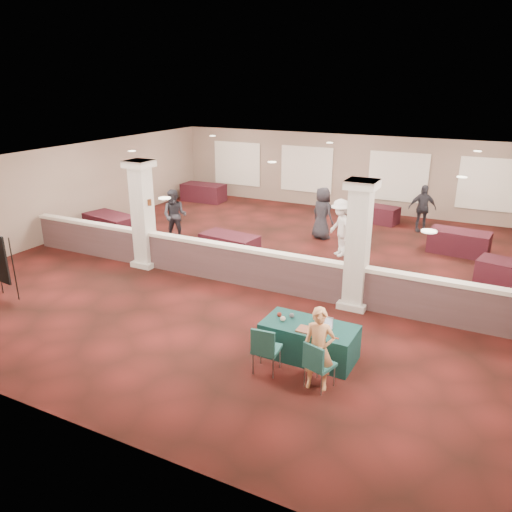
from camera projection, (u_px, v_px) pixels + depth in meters
The scene contains 32 objects.
ground at pixel (271, 268), 15.07m from camera, with size 16.00×16.00×0.00m, color #471411.
wall_back at pixel (351, 173), 21.26m from camera, with size 16.00×0.04×3.20m, color #866E5C.
wall_front at pixel (55, 336), 7.80m from camera, with size 16.00×0.04×3.20m, color #866E5C.
wall_left at pixel (70, 190), 17.92m from camera, with size 0.04×16.00×3.20m, color #866E5C.
ceiling at pixel (272, 162), 13.99m from camera, with size 16.00×16.00×0.02m, color silver.
partition_wall at pixel (248, 266), 13.62m from camera, with size 15.60×0.28×1.10m.
column_left at pixel (143, 213), 14.74m from camera, with size 0.72×0.72×3.20m.
column_right at pixel (358, 244), 11.99m from camera, with size 0.72×0.72×3.20m.
sconce_left at pixel (134, 200), 14.73m from camera, with size 0.12×0.12×0.18m.
sconce_right at pixel (149, 202), 14.50m from camera, with size 0.12×0.12×0.18m.
near_table at pixel (309, 341), 10.14m from camera, with size 1.90×0.95×0.73m, color #0D3230.
conf_chair_main at pixel (317, 362), 9.03m from camera, with size 0.59×0.59×0.94m.
conf_chair_side at pixel (265, 347), 9.50m from camera, with size 0.54×0.55×0.99m.
woman at pixel (319, 349), 8.99m from camera, with size 0.58×0.38×1.60m, color #EEAC67.
far_table_front_left at pixel (111, 226), 17.94m from camera, with size 1.99×1.00×0.81m, color black.
far_table_front_center at pixel (230, 246), 15.87m from camera, with size 1.83×0.91×0.74m, color black.
far_table_front_right at pixel (512, 276), 13.51m from camera, with size 1.78×0.89×0.72m, color black.
far_table_back_left at pixel (204, 192), 23.15m from camera, with size 1.96×0.98×0.80m, color black.
far_table_back_center at pixel (377, 214), 19.75m from camera, with size 1.63×0.81×0.66m, color black.
far_table_back_right at pixel (459, 242), 16.22m from camera, with size 1.85×0.93×0.75m, color black.
attendee_a at pixel (175, 215), 17.33m from camera, with size 0.87×0.48×1.81m, color black.
attendee_b at pixel (340, 228), 15.83m from camera, with size 1.18×0.54×1.85m, color white.
attendee_c at pixel (422, 208), 18.40m from camera, with size 1.03×0.49×1.75m, color black.
attendee_d at pixel (322, 213), 17.56m from camera, with size 0.91×0.49×1.84m, color black.
laptop_base at pixel (323, 329), 9.85m from camera, with size 0.33×0.23×0.02m, color silver.
laptop_screen at pixel (325, 321), 9.90m from camera, with size 0.33×0.01×0.22m, color silver.
screen_glow at pixel (325, 322), 9.90m from camera, with size 0.30×0.00×0.19m, color #B1BBD5.
knitting at pixel (307, 330), 9.79m from camera, with size 0.40×0.30×0.03m, color #C34E1F.
yarn_cream at pixel (283, 319), 10.16m from camera, with size 0.11×0.11×0.11m, color beige.
yarn_red at pixel (279, 314), 10.35m from camera, with size 0.10×0.10×0.10m, color maroon.
yarn_grey at pixel (292, 316), 10.30m from camera, with size 0.10×0.10×0.10m, color #4F4F54.
scissors at pixel (336, 338), 9.50m from camera, with size 0.12×0.03×0.01m, color red.
Camera 1 is at (5.92, -12.77, 5.41)m, focal length 35.00 mm.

